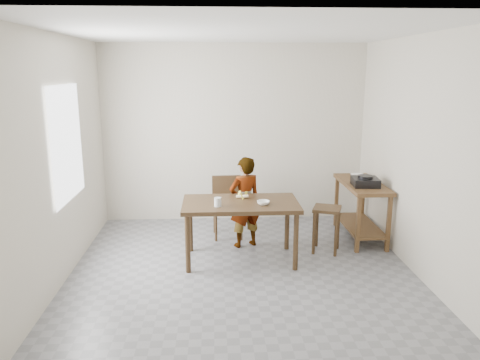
{
  "coord_description": "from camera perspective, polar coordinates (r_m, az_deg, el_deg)",
  "views": [
    {
      "loc": [
        -0.32,
        -5.13,
        2.31
      ],
      "look_at": [
        0.0,
        0.4,
        1.0
      ],
      "focal_mm": 35.0,
      "sensor_mm": 36.0,
      "label": 1
    }
  ],
  "objects": [
    {
      "name": "gas_burner",
      "position": [
        6.44,
        15.02,
        -0.23
      ],
      "size": [
        0.36,
        0.36,
        0.11
      ],
      "primitive_type": "cube",
      "rotation": [
        0.0,
        0.0,
        -0.09
      ],
      "color": "black",
      "rests_on": "prep_counter"
    },
    {
      "name": "small_bowl",
      "position": [
        5.55,
        2.86,
        -2.78
      ],
      "size": [
        0.16,
        0.16,
        0.05
      ],
      "primitive_type": "imported",
      "rotation": [
        0.0,
        0.0,
        -0.06
      ],
      "color": "white",
      "rests_on": "dining_table"
    },
    {
      "name": "stool",
      "position": [
        6.18,
        10.47,
        -5.94
      ],
      "size": [
        0.43,
        0.43,
        0.59
      ],
      "primitive_type": null,
      "rotation": [
        0.0,
        0.0,
        -0.36
      ],
      "color": "#3B2917",
      "rests_on": "floor"
    },
    {
      "name": "child",
      "position": [
        6.17,
        0.58,
        -2.72
      ],
      "size": [
        0.52,
        0.45,
        1.22
      ],
      "primitive_type": "imported",
      "rotation": [
        0.0,
        0.0,
        3.55
      ],
      "color": "silver",
      "rests_on": "floor"
    },
    {
      "name": "prep_counter",
      "position": [
        6.74,
        14.48,
        -3.6
      ],
      "size": [
        0.5,
        1.2,
        0.8
      ],
      "primitive_type": null,
      "color": "brown",
      "rests_on": "floor"
    },
    {
      "name": "window_pane",
      "position": [
        5.64,
        -20.33,
        4.21
      ],
      "size": [
        0.02,
        1.1,
        1.3
      ],
      "primitive_type": "cube",
      "color": "silver",
      "rests_on": "wall_left"
    },
    {
      "name": "glass_tumbler",
      "position": [
        5.48,
        -2.73,
        -2.7
      ],
      "size": [
        0.1,
        0.1,
        0.11
      ],
      "primitive_type": "cylinder",
      "rotation": [
        0.0,
        0.0,
        0.29
      ],
      "color": "silver",
      "rests_on": "dining_table"
    },
    {
      "name": "wall_left",
      "position": [
        5.49,
        -21.29,
        2.31
      ],
      "size": [
        0.04,
        4.0,
        2.7
      ],
      "primitive_type": "cube",
      "color": "beige",
      "rests_on": "ground"
    },
    {
      "name": "ceiling",
      "position": [
        5.16,
        0.27,
        17.85
      ],
      "size": [
        4.0,
        4.0,
        0.04
      ],
      "primitive_type": "cube",
      "color": "white",
      "rests_on": "wall_back"
    },
    {
      "name": "wall_right",
      "position": [
        5.72,
        20.9,
        2.76
      ],
      "size": [
        0.04,
        4.0,
        2.7
      ],
      "primitive_type": "cube",
      "color": "beige",
      "rests_on": "ground"
    },
    {
      "name": "wall_front",
      "position": [
        3.28,
        2.43,
        -3.79
      ],
      "size": [
        4.0,
        0.04,
        2.7
      ],
      "primitive_type": "cube",
      "color": "beige",
      "rests_on": "ground"
    },
    {
      "name": "banana",
      "position": [
        5.82,
        0.28,
        -1.95
      ],
      "size": [
        0.2,
        0.16,
        0.06
      ],
      "primitive_type": null,
      "rotation": [
        0.0,
        0.0,
        -0.23
      ],
      "color": "yellow",
      "rests_on": "dining_table"
    },
    {
      "name": "wall_back",
      "position": [
        7.23,
        -0.74,
        5.67
      ],
      "size": [
        4.0,
        0.04,
        2.7
      ],
      "primitive_type": "cube",
      "color": "beige",
      "rests_on": "ground"
    },
    {
      "name": "dining_table",
      "position": [
        5.78,
        0.06,
        -6.27
      ],
      "size": [
        1.4,
        0.8,
        0.75
      ],
      "primitive_type": null,
      "color": "#3B2917",
      "rests_on": "floor"
    },
    {
      "name": "floor",
      "position": [
        5.65,
        0.24,
        -11.07
      ],
      "size": [
        4.0,
        4.0,
        0.04
      ],
      "primitive_type": "cube",
      "color": "slate",
      "rests_on": "ground"
    },
    {
      "name": "serving_bowl",
      "position": [
        6.92,
        14.15,
        0.49
      ],
      "size": [
        0.21,
        0.21,
        0.05
      ],
      "primitive_type": "imported",
      "rotation": [
        0.0,
        0.0,
        0.04
      ],
      "color": "white",
      "rests_on": "prep_counter"
    },
    {
      "name": "dining_chair",
      "position": [
        6.57,
        -1.53,
        -3.4
      ],
      "size": [
        0.43,
        0.43,
        0.85
      ],
      "primitive_type": null,
      "rotation": [
        0.0,
        0.0,
        0.05
      ],
      "color": "#3B2917",
      "rests_on": "floor"
    }
  ]
}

